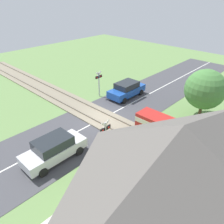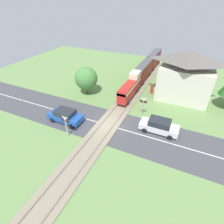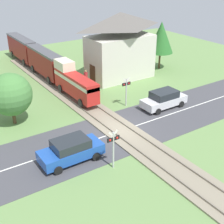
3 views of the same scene
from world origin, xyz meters
name	(u,v)px [view 2 (image 2 of 3)]	position (x,y,z in m)	size (l,w,h in m)	color
ground_plane	(108,125)	(0.00, 0.00, 0.00)	(60.00, 60.00, 0.00)	#66894C
road_surface	(108,125)	(0.00, 0.00, 0.01)	(48.00, 6.40, 0.02)	#424247
track_bed	(108,125)	(0.00, 0.00, 0.07)	(2.80, 48.00, 0.24)	gray
train	(145,70)	(0.00, 15.50, 1.89)	(1.58, 22.29, 3.18)	red
car_near_crossing	(65,116)	(-5.13, -1.44, 0.85)	(4.34, 2.00, 1.63)	#1E4CA8
car_far_side	(159,126)	(5.86, 1.44, 0.85)	(4.37, 1.92, 1.65)	silver
crossing_signal_west_approach	(66,124)	(-3.20, -3.68, 1.80)	(0.90, 0.18, 2.79)	#B7B7B7
crossing_signal_east_approach	(143,104)	(3.20, 3.68, 1.80)	(0.90, 0.18, 2.79)	#B7B7B7
station_building	(185,77)	(7.20, 10.44, 3.59)	(7.80, 4.30, 7.35)	beige
pedestrian_by_station	(152,89)	(2.75, 10.48, 0.77)	(0.42, 0.42, 1.68)	#B2282D
tree_roadside_hedge	(86,78)	(-6.62, 6.08, 2.61)	(3.50, 3.50, 4.36)	brown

